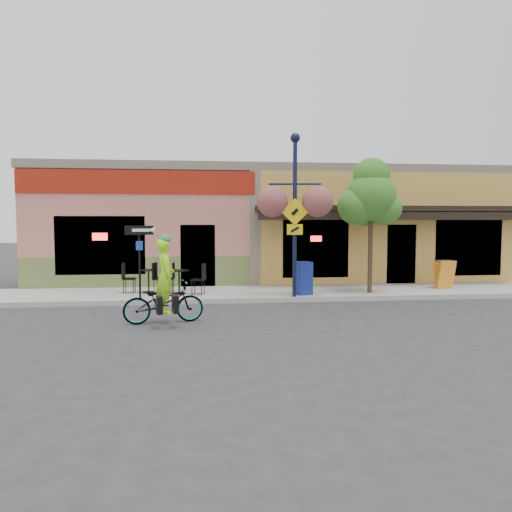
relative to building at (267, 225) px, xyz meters
The scene contains 14 objects.
ground 7.83m from the building, 90.00° to the right, with size 90.00×90.00×0.00m, color #2D2D30.
sidewalk 5.91m from the building, 90.00° to the right, with size 24.00×3.00×0.15m, color #9E9B93.
curb 7.28m from the building, 90.00° to the right, with size 24.00×0.12×0.15m, color #A8A59E.
building is the anchor object (origin of this frame).
bicycle 10.49m from the building, 111.69° to the right, with size 0.66×1.89×0.99m, color maroon.
cyclist_rider 10.42m from the building, 111.43° to the right, with size 0.64×0.42×1.76m, color #A2FA1A.
lamp_post 6.86m from the building, 90.96° to the right, with size 1.56×0.62×4.89m, color #101833, non-canonical shape.
one_way_sign 8.26m from the building, 124.98° to the right, with size 0.82×0.18×2.15m, color black, non-canonical shape.
cafe_set_left 7.35m from the building, 129.47° to the right, with size 1.62×0.81×0.97m, color black, non-canonical shape.
cafe_set_right 7.08m from the building, 121.39° to the right, with size 1.64×0.82×0.98m, color black, non-canonical shape.
newspaper_box_blue 6.65m from the building, 87.80° to the right, with size 0.46×0.41×1.02m, color navy, non-canonical shape.
newspaper_box_grey 6.30m from the building, 87.42° to the right, with size 0.46×0.42×0.99m, color #9F9F9F, non-canonical shape.
street_tree 6.75m from the building, 68.86° to the right, with size 1.68×1.68×4.31m, color #3D7A26, non-canonical shape.
sandwich_board 8.01m from the building, 47.63° to the right, with size 0.58×0.42×0.96m, color orange, non-canonical shape.
Camera 1 is at (-3.01, -14.04, 2.42)m, focal length 35.00 mm.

